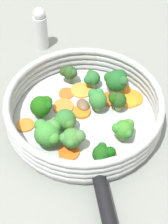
{
  "coord_description": "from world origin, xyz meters",
  "views": [
    {
      "loc": [
        0.19,
        0.46,
        0.58
      ],
      "look_at": [
        0.0,
        0.0,
        0.03
      ],
      "focal_mm": 60.0,
      "sensor_mm": 36.0,
      "label": 1
    }
  ],
  "objects_px": {
    "carrot_slice_5": "(81,90)",
    "carrot_slice_10": "(66,93)",
    "broccoli_floret_5": "(124,129)",
    "broccoli_floret_10": "(102,154)",
    "mushroom_piece_0": "(83,105)",
    "carrot_slice_8": "(109,99)",
    "broccoli_floret_1": "(117,100)",
    "broccoli_floret_6": "(64,121)",
    "broccoli_floret_8": "(97,99)",
    "carrot_slice_6": "(109,155)",
    "broccoli_floret_9": "(70,73)",
    "carrot_slice_1": "(130,103)",
    "carrot_slice_2": "(81,112)",
    "carrot_slice_0": "(132,98)",
    "carrot_slice_4": "(26,125)",
    "carrot_slice_9": "(63,106)",
    "broccoli_floret_7": "(92,78)",
    "broccoli_floret_0": "(117,80)",
    "broccoli_floret_2": "(42,106)",
    "broccoli_floret_3": "(48,133)",
    "salt_shaker": "(41,28)",
    "carrot_slice_7": "(69,152)",
    "carrot_slice_3": "(122,92)",
    "broccoli_floret_4": "(72,138)",
    "skillet": "(84,119)"
  },
  "relations": [
    {
      "from": "carrot_slice_5",
      "to": "broccoli_floret_2",
      "type": "height_order",
      "value": "broccoli_floret_2"
    },
    {
      "from": "carrot_slice_5",
      "to": "mushroom_piece_0",
      "type": "xyz_separation_m",
      "value": [
        0.02,
        0.05,
        0.01
      ]
    },
    {
      "from": "skillet",
      "to": "broccoli_floret_5",
      "type": "xyz_separation_m",
      "value": [
        -0.05,
        0.08,
        0.03
      ]
    },
    {
      "from": "broccoli_floret_1",
      "to": "broccoli_floret_6",
      "type": "bearing_deg",
      "value": 5.38
    },
    {
      "from": "broccoli_floret_3",
      "to": "mushroom_piece_0",
      "type": "relative_size",
      "value": 1.65
    },
    {
      "from": "broccoli_floret_6",
      "to": "broccoli_floret_8",
      "type": "bearing_deg",
      "value": -161.66
    },
    {
      "from": "carrot_slice_10",
      "to": "broccoli_floret_9",
      "type": "distance_m",
      "value": 0.05
    },
    {
      "from": "broccoli_floret_4",
      "to": "carrot_slice_3",
      "type": "bearing_deg",
      "value": -147.93
    },
    {
      "from": "broccoli_floret_0",
      "to": "broccoli_floret_6",
      "type": "xyz_separation_m",
      "value": [
        0.14,
        0.06,
        -0.0
      ]
    },
    {
      "from": "carrot_slice_5",
      "to": "broccoli_floret_8",
      "type": "relative_size",
      "value": 0.92
    },
    {
      "from": "skillet",
      "to": "carrot_slice_2",
      "type": "relative_size",
      "value": 8.33
    },
    {
      "from": "carrot_slice_5",
      "to": "broccoli_floret_8",
      "type": "height_order",
      "value": "broccoli_floret_8"
    },
    {
      "from": "carrot_slice_4",
      "to": "broccoli_floret_6",
      "type": "distance_m",
      "value": 0.08
    },
    {
      "from": "carrot_slice_3",
      "to": "mushroom_piece_0",
      "type": "height_order",
      "value": "mushroom_piece_0"
    },
    {
      "from": "broccoli_floret_6",
      "to": "broccoli_floret_10",
      "type": "distance_m",
      "value": 0.1
    },
    {
      "from": "carrot_slice_6",
      "to": "broccoli_floret_0",
      "type": "bearing_deg",
      "value": -120.4
    },
    {
      "from": "carrot_slice_0",
      "to": "broccoli_floret_2",
      "type": "relative_size",
      "value": 0.97
    },
    {
      "from": "carrot_slice_6",
      "to": "broccoli_floret_9",
      "type": "xyz_separation_m",
      "value": [
        -0.01,
        -0.21,
        0.03
      ]
    },
    {
      "from": "broccoli_floret_1",
      "to": "broccoli_floret_3",
      "type": "relative_size",
      "value": 0.79
    },
    {
      "from": "broccoli_floret_4",
      "to": "mushroom_piece_0",
      "type": "height_order",
      "value": "broccoli_floret_4"
    },
    {
      "from": "carrot_slice_4",
      "to": "broccoli_floret_7",
      "type": "height_order",
      "value": "broccoli_floret_7"
    },
    {
      "from": "carrot_slice_6",
      "to": "broccoli_floret_4",
      "type": "relative_size",
      "value": 0.59
    },
    {
      "from": "carrot_slice_0",
      "to": "broccoli_floret_6",
      "type": "relative_size",
      "value": 0.95
    },
    {
      "from": "carrot_slice_2",
      "to": "carrot_slice_8",
      "type": "distance_m",
      "value": 0.07
    },
    {
      "from": "carrot_slice_9",
      "to": "broccoli_floret_7",
      "type": "height_order",
      "value": "broccoli_floret_7"
    },
    {
      "from": "carrot_slice_10",
      "to": "broccoli_floret_7",
      "type": "distance_m",
      "value": 0.06
    },
    {
      "from": "carrot_slice_0",
      "to": "carrot_slice_8",
      "type": "relative_size",
      "value": 1.21
    },
    {
      "from": "broccoli_floret_6",
      "to": "broccoli_floret_8",
      "type": "relative_size",
      "value": 1.01
    },
    {
      "from": "carrot_slice_3",
      "to": "salt_shaker",
      "type": "height_order",
      "value": "salt_shaker"
    },
    {
      "from": "carrot_slice_1",
      "to": "carrot_slice_8",
      "type": "height_order",
      "value": "same"
    },
    {
      "from": "broccoli_floret_1",
      "to": "broccoli_floret_8",
      "type": "distance_m",
      "value": 0.04
    },
    {
      "from": "carrot_slice_3",
      "to": "broccoli_floret_9",
      "type": "relative_size",
      "value": 1.03
    },
    {
      "from": "carrot_slice_1",
      "to": "mushroom_piece_0",
      "type": "distance_m",
      "value": 0.1
    },
    {
      "from": "broccoli_floret_5",
      "to": "salt_shaker",
      "type": "distance_m",
      "value": 0.35
    },
    {
      "from": "carrot_slice_4",
      "to": "carrot_slice_6",
      "type": "relative_size",
      "value": 1.18
    },
    {
      "from": "broccoli_floret_5",
      "to": "broccoli_floret_10",
      "type": "distance_m",
      "value": 0.07
    },
    {
      "from": "carrot_slice_6",
      "to": "broccoli_floret_5",
      "type": "xyz_separation_m",
      "value": [
        -0.04,
        -0.03,
        0.02
      ]
    },
    {
      "from": "carrot_slice_8",
      "to": "broccoli_floret_1",
      "type": "bearing_deg",
      "value": 93.05
    },
    {
      "from": "broccoli_floret_10",
      "to": "broccoli_floret_9",
      "type": "bearing_deg",
      "value": -96.4
    },
    {
      "from": "carrot_slice_8",
      "to": "salt_shaker",
      "type": "relative_size",
      "value": 0.36
    },
    {
      "from": "carrot_slice_4",
      "to": "broccoli_floret_0",
      "type": "bearing_deg",
      "value": -175.57
    },
    {
      "from": "carrot_slice_4",
      "to": "broccoli_floret_5",
      "type": "bearing_deg",
      "value": 147.76
    },
    {
      "from": "carrot_slice_6",
      "to": "broccoli_floret_4",
      "type": "xyz_separation_m",
      "value": [
        0.06,
        -0.04,
        0.03
      ]
    },
    {
      "from": "carrot_slice_7",
      "to": "broccoli_floret_3",
      "type": "xyz_separation_m",
      "value": [
        0.03,
        -0.04,
        0.03
      ]
    },
    {
      "from": "carrot_slice_5",
      "to": "carrot_slice_10",
      "type": "relative_size",
      "value": 1.38
    },
    {
      "from": "carrot_slice_5",
      "to": "broccoli_floret_3",
      "type": "xyz_separation_m",
      "value": [
        0.11,
        0.11,
        0.03
      ]
    },
    {
      "from": "broccoli_floret_2",
      "to": "broccoli_floret_3",
      "type": "height_order",
      "value": "broccoli_floret_3"
    },
    {
      "from": "carrot_slice_3",
      "to": "carrot_slice_7",
      "type": "distance_m",
      "value": 0.19
    },
    {
      "from": "carrot_slice_9",
      "to": "mushroom_piece_0",
      "type": "xyz_separation_m",
      "value": [
        -0.04,
        0.02,
        0.0
      ]
    },
    {
      "from": "carrot_slice_2",
      "to": "broccoli_floret_0",
      "type": "relative_size",
      "value": 0.64
    }
  ]
}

